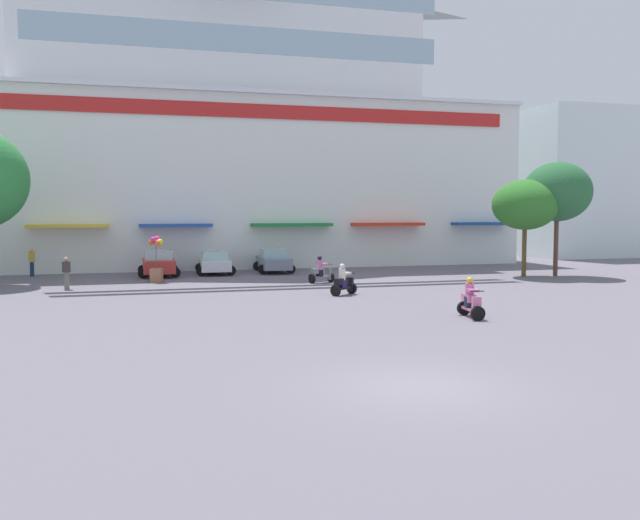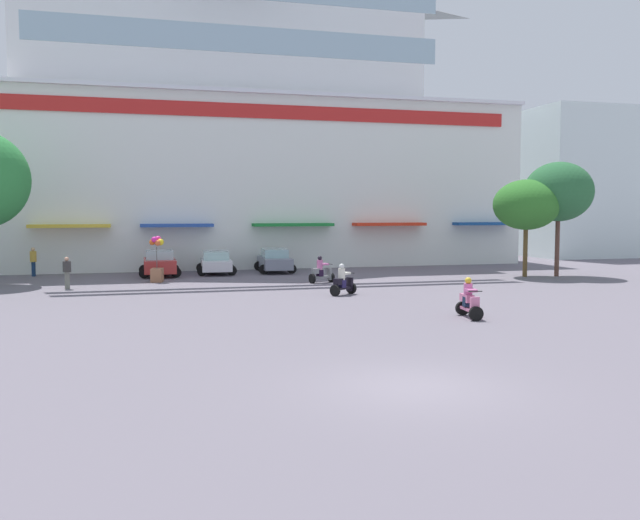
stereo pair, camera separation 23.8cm
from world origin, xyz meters
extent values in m
plane|color=slate|center=(0.00, 13.00, 0.00)|extent=(128.00, 128.00, 0.00)
cube|color=white|center=(0.00, 35.39, 5.77)|extent=(41.88, 10.77, 11.54)
cube|color=white|center=(0.00, 35.92, 15.41)|extent=(27.43, 9.69, 7.73)
cube|color=red|center=(0.00, 29.94, 10.41)|extent=(38.53, 0.12, 0.91)
cube|color=white|center=(0.00, 29.90, 11.66)|extent=(41.88, 0.70, 0.24)
cube|color=gold|center=(-10.20, 29.45, 2.98)|extent=(4.75, 1.10, 0.20)
cube|color=#274BA0|center=(-3.79, 29.45, 2.98)|extent=(4.55, 1.10, 0.20)
cube|color=#1C7C32|center=(3.76, 29.45, 2.98)|extent=(5.39, 1.10, 0.20)
cube|color=red|center=(10.56, 29.45, 2.98)|extent=(5.08, 1.10, 0.20)
cube|color=navy|center=(17.73, 29.45, 2.98)|extent=(4.36, 1.10, 0.20)
cube|color=#99B7C6|center=(0.00, 25.65, 13.86)|extent=(24.13, 0.08, 1.55)
cube|color=silver|center=(30.88, 36.95, 6.24)|extent=(10.26, 9.42, 12.47)
cylinder|color=brown|center=(16.00, 21.19, 1.47)|extent=(0.26, 0.26, 2.93)
ellipsoid|color=#2F7128|center=(16.00, 21.19, 4.26)|extent=(3.80, 4.06, 2.97)
cylinder|color=brown|center=(17.99, 20.96, 1.81)|extent=(0.27, 0.27, 3.63)
ellipsoid|color=#296236|center=(17.99, 20.96, 5.04)|extent=(4.02, 3.95, 3.52)
cube|color=#B12E2B|center=(-4.96, 27.10, 0.65)|extent=(1.85, 3.84, 0.75)
cube|color=#A0C0C5|center=(-4.96, 27.10, 1.28)|extent=(1.58, 1.93, 0.52)
cylinder|color=black|center=(-5.88, 28.28, 0.30)|extent=(0.60, 0.17, 0.60)
cylinder|color=black|center=(-4.06, 28.29, 0.30)|extent=(0.60, 0.17, 0.60)
cylinder|color=black|center=(-5.86, 25.90, 0.30)|extent=(0.60, 0.17, 0.60)
cylinder|color=black|center=(-4.04, 25.92, 0.30)|extent=(0.60, 0.17, 0.60)
cube|color=silver|center=(-1.55, 27.63, 0.59)|extent=(1.97, 3.96, 0.63)
cube|color=#9DC4C0|center=(-1.55, 27.63, 1.15)|extent=(1.62, 2.01, 0.50)
cylinder|color=black|center=(-2.37, 28.88, 0.30)|extent=(0.61, 0.20, 0.60)
cylinder|color=black|center=(-0.60, 28.79, 0.30)|extent=(0.61, 0.20, 0.60)
cylinder|color=black|center=(-2.50, 26.48, 0.30)|extent=(0.61, 0.20, 0.60)
cylinder|color=black|center=(-0.73, 26.39, 0.30)|extent=(0.61, 0.20, 0.60)
cube|color=gray|center=(2.18, 27.83, 0.61)|extent=(1.91, 4.19, 0.69)
cube|color=#93BCBE|center=(2.18, 27.83, 1.22)|extent=(1.58, 2.12, 0.52)
cylinder|color=black|center=(1.37, 29.14, 0.30)|extent=(0.61, 0.19, 0.60)
cylinder|color=black|center=(3.11, 29.07, 0.30)|extent=(0.61, 0.19, 0.60)
cylinder|color=black|center=(1.26, 26.59, 0.30)|extent=(0.61, 0.19, 0.60)
cylinder|color=black|center=(3.00, 26.52, 0.30)|extent=(0.61, 0.19, 0.60)
cylinder|color=black|center=(3.62, 16.12, 0.26)|extent=(0.41, 0.51, 0.52)
cylinder|color=black|center=(2.62, 15.44, 0.26)|extent=(0.41, 0.51, 0.52)
cube|color=black|center=(3.12, 15.78, 0.32)|extent=(1.03, 0.83, 0.10)
cube|color=black|center=(2.94, 15.66, 0.66)|extent=(0.73, 0.63, 0.28)
cube|color=black|center=(3.52, 16.05, 0.47)|extent=(0.30, 0.34, 0.64)
cylinder|color=black|center=(3.54, 16.07, 1.00)|extent=(0.32, 0.45, 0.04)
cube|color=#251E4D|center=(3.02, 15.71, 0.54)|extent=(0.41, 0.42, 0.36)
cylinder|color=silver|center=(3.02, 15.71, 0.98)|extent=(0.44, 0.44, 0.52)
sphere|color=silver|center=(3.02, 15.71, 1.35)|extent=(0.25, 0.25, 0.25)
cube|color=silver|center=(3.24, 15.86, 1.00)|extent=(0.56, 0.53, 0.10)
cylinder|color=black|center=(5.60, 7.64, 0.26)|extent=(0.53, 0.20, 0.52)
cylinder|color=black|center=(5.74, 8.96, 0.26)|extent=(0.53, 0.20, 0.52)
cube|color=pink|center=(5.67, 8.30, 0.32)|extent=(0.40, 1.19, 0.10)
cube|color=pink|center=(5.70, 8.54, 0.71)|extent=(0.38, 0.77, 0.28)
cube|color=pink|center=(5.61, 7.77, 0.50)|extent=(0.33, 0.17, 0.69)
cylinder|color=black|center=(5.61, 7.75, 1.05)|extent=(0.52, 0.09, 0.04)
cube|color=#17263D|center=(5.68, 8.43, 0.59)|extent=(0.35, 0.31, 0.36)
cylinder|color=#CF67A0|center=(5.68, 8.43, 1.01)|extent=(0.35, 0.35, 0.49)
sphere|color=gold|center=(5.68, 8.43, 1.36)|extent=(0.25, 0.25, 0.25)
cube|color=#CF67A0|center=(5.65, 8.14, 1.03)|extent=(0.38, 0.47, 0.10)
cylinder|color=black|center=(4.07, 21.22, 0.26)|extent=(0.29, 0.54, 0.52)
cylinder|color=black|center=(2.90, 20.86, 0.26)|extent=(0.29, 0.54, 0.52)
cube|color=gray|center=(3.48, 21.04, 0.32)|extent=(1.11, 0.59, 0.10)
cube|color=gray|center=(3.27, 20.97, 0.66)|extent=(0.74, 0.49, 0.28)
cube|color=gray|center=(3.95, 21.19, 0.47)|extent=(0.23, 0.35, 0.65)
cylinder|color=black|center=(3.97, 21.19, 1.00)|extent=(0.19, 0.51, 0.04)
cube|color=black|center=(3.37, 21.00, 0.54)|extent=(0.36, 0.39, 0.36)
cylinder|color=pink|center=(3.37, 21.00, 0.98)|extent=(0.40, 0.40, 0.53)
sphere|color=black|center=(3.37, 21.00, 1.36)|extent=(0.25, 0.25, 0.25)
cube|color=pink|center=(3.62, 21.08, 1.01)|extent=(0.52, 0.46, 0.10)
cylinder|color=navy|center=(-12.24, 28.82, 0.44)|extent=(0.32, 0.32, 0.87)
cylinder|color=gold|center=(-12.24, 28.82, 1.19)|extent=(0.52, 0.52, 0.63)
sphere|color=tan|center=(-12.24, 28.82, 1.62)|extent=(0.23, 0.23, 0.23)
cylinder|color=slate|center=(-9.56, 21.53, 0.43)|extent=(0.35, 0.35, 0.86)
cylinder|color=#363432|center=(-9.56, 21.53, 1.13)|extent=(0.56, 0.56, 0.54)
sphere|color=tan|center=(-9.56, 21.53, 1.51)|extent=(0.21, 0.21, 0.21)
cube|color=#986446|center=(-5.16, 23.77, 0.38)|extent=(0.75, 0.99, 0.75)
cylinder|color=#4C4C4C|center=(-5.16, 23.77, 1.35)|extent=(0.04, 0.04, 1.20)
sphere|color=yellow|center=(-4.95, 23.78, 2.19)|extent=(0.37, 0.37, 0.37)
sphere|color=#E12E90|center=(-5.07, 23.98, 2.35)|extent=(0.35, 0.35, 0.35)
sphere|color=orange|center=(-5.39, 23.89, 2.19)|extent=(0.32, 0.32, 0.32)
sphere|color=#E82A9B|center=(-5.28, 23.68, 2.34)|extent=(0.32, 0.32, 0.32)
sphere|color=orange|center=(-5.11, 23.64, 2.16)|extent=(0.32, 0.32, 0.32)
camera|label=1|loc=(-5.92, -13.38, 3.92)|focal=37.11mm
camera|label=2|loc=(-5.68, -13.44, 3.92)|focal=37.11mm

